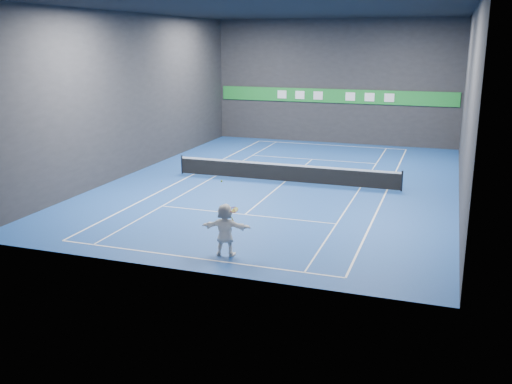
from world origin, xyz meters
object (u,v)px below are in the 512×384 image
(player, at_px, (225,230))
(tennis_racket, at_px, (234,211))
(tennis_ball, at_px, (222,181))
(tennis_net, at_px, (285,172))

(player, height_order, tennis_racket, player)
(tennis_ball, height_order, tennis_racket, tennis_ball)
(tennis_racket, bearing_deg, tennis_ball, 162.32)
(player, xyz_separation_m, tennis_racket, (0.32, 0.05, 0.72))
(tennis_ball, bearing_deg, tennis_racket, -17.68)
(tennis_net, distance_m, tennis_racket, 11.35)
(tennis_net, bearing_deg, tennis_racket, -83.13)
(tennis_net, bearing_deg, player, -84.77)
(tennis_net, bearing_deg, tennis_ball, -85.70)
(player, bearing_deg, tennis_racket, 179.61)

